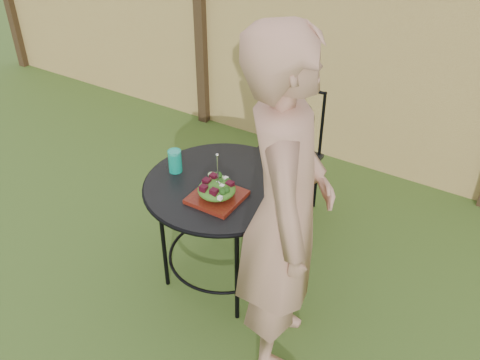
% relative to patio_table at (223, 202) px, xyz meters
% --- Properties ---
extents(ground, '(60.00, 60.00, 0.00)m').
position_rel_patio_table_xyz_m(ground, '(-0.01, -0.48, -0.59)').
color(ground, '#294616').
rests_on(ground, ground).
extents(fence, '(8.00, 0.12, 1.90)m').
position_rel_patio_table_xyz_m(fence, '(-0.01, 1.71, 0.36)').
color(fence, '#D9BD6B').
rests_on(fence, ground).
extents(patio_table, '(0.92, 0.92, 0.72)m').
position_rel_patio_table_xyz_m(patio_table, '(0.00, 0.00, 0.00)').
color(patio_table, black).
rests_on(patio_table, ground).
extents(patio_chair, '(0.46, 0.46, 0.95)m').
position_rel_patio_table_xyz_m(patio_chair, '(-0.01, 0.82, -0.08)').
color(patio_chair, black).
rests_on(patio_chair, ground).
extents(diner, '(0.70, 0.81, 1.87)m').
position_rel_patio_table_xyz_m(diner, '(0.56, -0.31, 0.35)').
color(diner, tan).
rests_on(diner, ground).
extents(salad_plate, '(0.27, 0.27, 0.02)m').
position_rel_patio_table_xyz_m(salad_plate, '(0.06, -0.14, 0.15)').
color(salad_plate, '#500B0B').
rests_on(salad_plate, patio_table).
extents(salad, '(0.21, 0.21, 0.08)m').
position_rel_patio_table_xyz_m(salad, '(0.06, -0.14, 0.20)').
color(salad, '#235614').
rests_on(salad, salad_plate).
extents(fork, '(0.01, 0.01, 0.18)m').
position_rel_patio_table_xyz_m(fork, '(0.07, -0.14, 0.33)').
color(fork, silver).
rests_on(fork, salad).
extents(drinking_glass, '(0.08, 0.08, 0.14)m').
position_rel_patio_table_xyz_m(drinking_glass, '(-0.31, -0.04, 0.21)').
color(drinking_glass, '#0EA585').
rests_on(drinking_glass, patio_table).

